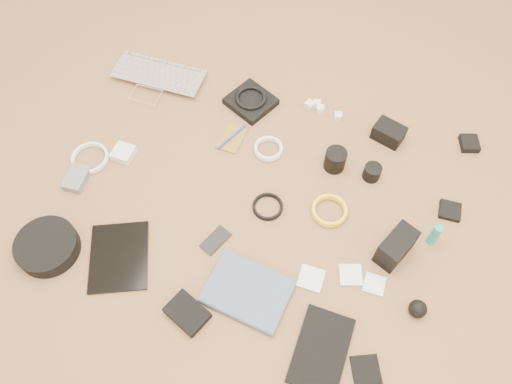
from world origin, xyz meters
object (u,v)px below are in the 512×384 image
(headphone_case, at_px, (47,247))
(paperback, at_px, (234,319))
(tablet, at_px, (119,257))
(phone, at_px, (215,240))
(dslr_camera, at_px, (389,133))
(laptop, at_px, (153,85))

(headphone_case, height_order, paperback, headphone_case)
(tablet, distance_m, phone, 0.32)
(dslr_camera, bearing_deg, headphone_case, -122.81)
(tablet, xyz_separation_m, headphone_case, (-0.23, -0.05, 0.02))
(dslr_camera, distance_m, headphone_case, 1.26)
(laptop, bearing_deg, phone, -49.65)
(paperback, bearing_deg, dslr_camera, -13.64)
(tablet, bearing_deg, phone, 5.53)
(headphone_case, bearing_deg, tablet, 12.85)
(tablet, relative_size, headphone_case, 1.19)
(dslr_camera, bearing_deg, laptop, -160.00)
(paperback, bearing_deg, phone, 39.64)
(paperback, bearing_deg, laptop, 45.31)
(phone, xyz_separation_m, headphone_case, (-0.50, -0.21, 0.02))
(phone, bearing_deg, dslr_camera, 75.14)
(laptop, bearing_deg, dslr_camera, 2.48)
(laptop, distance_m, tablet, 0.75)
(laptop, xyz_separation_m, tablet, (0.21, -0.71, -0.01))
(laptop, distance_m, dslr_camera, 0.94)
(headphone_case, distance_m, paperback, 0.66)
(dslr_camera, distance_m, phone, 0.76)
(dslr_camera, relative_size, tablet, 0.46)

